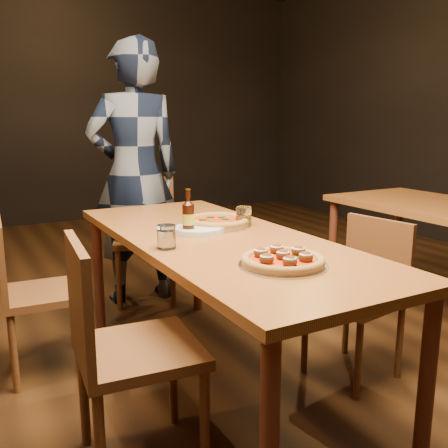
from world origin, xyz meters
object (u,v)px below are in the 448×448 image
amber_glass (244,216)px  diner (135,174)px  chair_main_nw (139,348)px  chair_main_e (354,297)px  chair_main_sw (45,292)px  water_glass (166,237)px  table_main (219,251)px  beer_bottle (188,218)px  chair_end (145,239)px  pizza_margherita (218,221)px  plate_stack (198,230)px  pizza_meatball (283,260)px

amber_glass → diner: bearing=98.2°
chair_main_nw → chair_main_e: (1.17, 0.11, -0.05)m
chair_main_sw → water_glass: bearing=-142.6°
table_main → diner: size_ratio=1.09×
water_glass → diner: bearing=76.0°
beer_bottle → chair_main_e: bearing=-28.4°
water_glass → chair_end: bearing=73.9°
pizza_margherita → water_glass: size_ratio=3.43×
water_glass → amber_glass: 0.58m
diner → chair_main_nw: bearing=74.7°
chair_end → diner: bearing=136.3°
plate_stack → amber_glass: amber_glass is taller
pizza_margherita → diner: 1.14m
chair_main_sw → pizza_meatball: chair_main_sw is taller
chair_main_e → pizza_margherita: size_ratio=2.40×
table_main → chair_main_e: size_ratio=2.39×
pizza_meatball → water_glass: (-0.29, 0.45, 0.03)m
amber_glass → plate_stack: bearing=-175.8°
beer_bottle → diner: bearing=82.9°
beer_bottle → pizza_margherita: bearing=23.0°
chair_main_e → amber_glass: bearing=-145.1°
amber_glass → diner: 1.21m
chair_main_e → amber_glass: amber_glass is taller
chair_end → water_glass: bearing=-85.3°
chair_end → chair_main_e: bearing=-49.9°
chair_main_nw → pizza_meatball: bearing=-102.2°
chair_main_nw → pizza_meatball: size_ratio=2.75×
chair_main_e → beer_bottle: beer_bottle is taller
chair_main_e → plate_stack: chair_main_e is taller
pizza_meatball → plate_stack: size_ratio=1.31×
chair_main_nw → chair_main_e: size_ratio=1.11×
chair_end → amber_glass: 1.18m
chair_end → plate_stack: size_ratio=3.57×
chair_end → pizza_meatball: 1.84m
amber_glass → chair_main_nw: bearing=-145.6°
chair_end → pizza_meatball: chair_end is taller
table_main → plate_stack: size_ratio=7.77×
table_main → chair_main_nw: (-0.54, -0.37, -0.21)m
chair_end → water_glass: size_ratio=9.02×
pizza_meatball → pizza_margherita: (0.13, 0.76, -0.00)m
chair_main_e → pizza_meatball: 0.79m
beer_bottle → plate_stack: bearing=1.0°
diner → chair_main_e: bearing=113.3°
table_main → plate_stack: plate_stack is taller
pizza_margherita → plate_stack: pizza_margherita is taller
pizza_margherita → amber_glass: (0.12, -0.07, 0.03)m
diner → pizza_meatball: bearing=91.5°
chair_end → beer_bottle: bearing=-78.6°
chair_main_e → diner: size_ratio=0.46×
pizza_margherita → pizza_meatball: bearing=-99.6°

